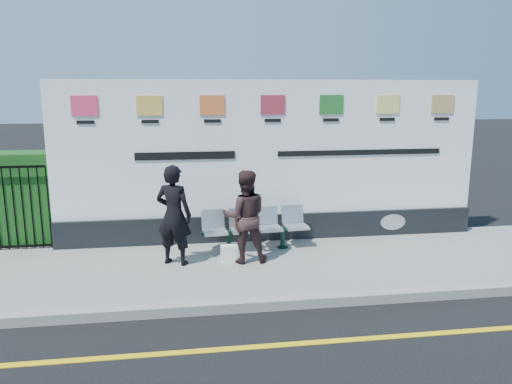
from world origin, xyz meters
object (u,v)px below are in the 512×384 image
Objects in this scene: billboard at (272,172)px; bench at (256,239)px; woman_right at (245,216)px; woman_left at (174,215)px.

billboard is 4.23× the size of bench.
billboard is 5.17× the size of woman_right.
billboard is 1.33m from bench.
woman_left is (-1.82, -1.17, -0.47)m from billboard.
bench is at bearing -113.59° from woman_right.
woman_left is at bearing -164.89° from bench.
billboard reaches higher than bench.
woman_right is (-0.66, -1.22, -0.53)m from billboard.
bench is 1.22× the size of woman_right.
woman_left is at bearing -0.90° from woman_right.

